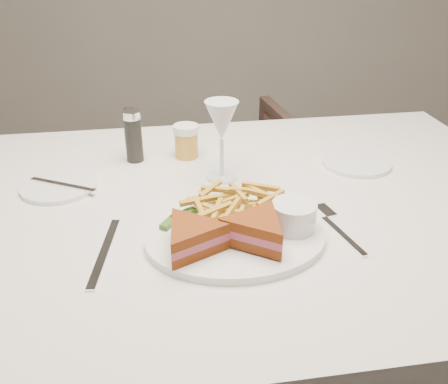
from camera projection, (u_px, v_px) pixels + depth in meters
table at (223, 339)px, 1.19m from camera, size 1.46×1.06×0.75m
chair_far at (217, 184)px, 2.00m from camera, size 0.76×0.72×0.66m
table_setting at (224, 198)px, 0.95m from camera, size 0.83×0.56×0.18m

